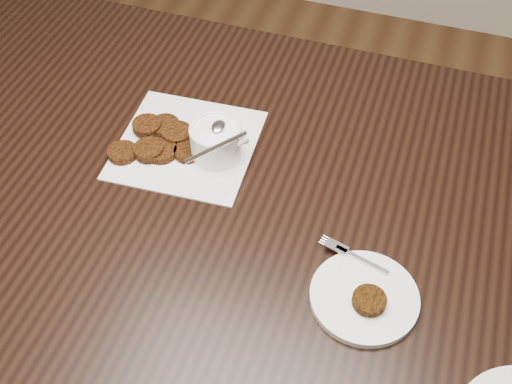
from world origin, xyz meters
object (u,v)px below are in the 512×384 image
napkin (187,145)px  plate_with_patty (365,295)px  table (227,289)px  sauce_ramekin (215,128)px

napkin → plate_with_patty: plate_with_patty is taller
table → plate_with_patty: 0.53m
table → sauce_ramekin: bearing=115.0°
napkin → plate_with_patty: (0.41, -0.24, 0.01)m
sauce_ramekin → plate_with_patty: sauce_ramekin is taller
table → sauce_ramekin: size_ratio=11.25×
napkin → sauce_ramekin: bearing=-5.6°
table → napkin: size_ratio=5.76×
napkin → plate_with_patty: size_ratio=1.50×
table → plate_with_patty: (0.31, -0.16, 0.39)m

